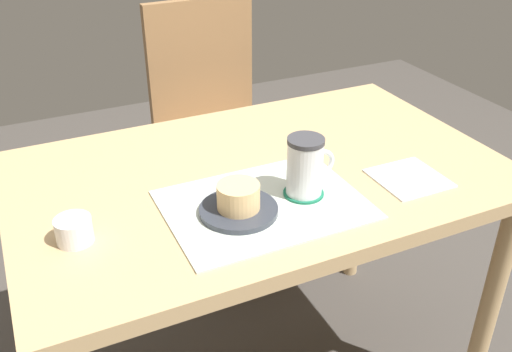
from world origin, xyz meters
The scene contains 9 objects.
dining_table centered at (0.00, 0.00, 0.62)m, with size 1.13×0.71×0.70m.
wooden_chair centered at (0.15, 0.67, 0.51)m, with size 0.43×0.43×0.92m.
placemat centered at (-0.06, -0.14, 0.70)m, with size 0.41×0.30×0.00m, color silver.
pastry_plate centered at (-0.12, -0.15, 0.71)m, with size 0.16×0.16×0.01m, color #333842.
pastry centered at (-0.12, -0.15, 0.75)m, with size 0.09×0.09×0.05m, color #E5BC7F.
coffee_coaster centered at (0.03, -0.14, 0.71)m, with size 0.09×0.09×0.01m, color #196B4C.
coffee_mug centered at (0.04, -0.14, 0.78)m, with size 0.11×0.08×0.13m.
paper_napkin centered at (0.29, -0.18, 0.70)m, with size 0.15×0.15×0.00m, color white.
sugar_bowl centered at (-0.44, -0.10, 0.73)m, with size 0.07×0.07×0.05m, color white.
Camera 1 is at (-0.50, -1.04, 1.35)m, focal length 40.00 mm.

